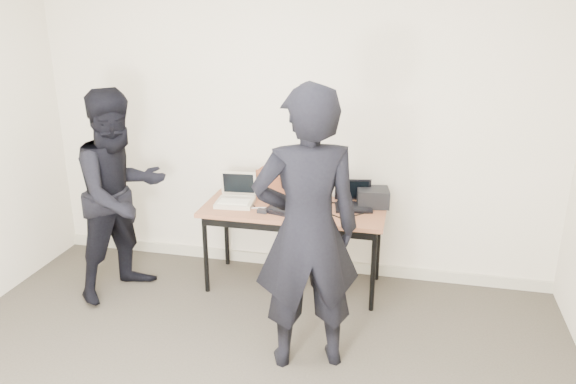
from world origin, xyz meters
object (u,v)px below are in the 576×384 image
(laptop_beige, at_px, (236,198))
(person_observer, at_px, (121,194))
(leather_satchel, at_px, (279,183))
(equipment_box, at_px, (373,197))
(desk, at_px, (294,214))
(laptop_right, at_px, (353,201))
(laptop_center, at_px, (295,201))
(person_typist, at_px, (307,232))

(laptop_beige, distance_m, person_observer, 0.93)
(leather_satchel, distance_m, equipment_box, 0.81)
(leather_satchel, height_order, equipment_box, leather_satchel)
(desk, xyz_separation_m, laptop_right, (0.47, 0.13, 0.11))
(leather_satchel, relative_size, equipment_box, 1.47)
(leather_satchel, distance_m, person_observer, 1.31)
(desk, bearing_deg, laptop_beige, -179.70)
(desk, xyz_separation_m, leather_satchel, (-0.18, 0.23, 0.19))
(laptop_center, bearing_deg, leather_satchel, 144.01)
(desk, bearing_deg, laptop_right, 15.79)
(laptop_center, height_order, person_typist, person_typist)
(laptop_center, distance_m, leather_satchel, 0.32)
(person_typist, bearing_deg, equipment_box, -124.95)
(laptop_beige, distance_m, laptop_center, 0.51)
(laptop_center, xyz_separation_m, person_typist, (0.29, -0.98, 0.17))
(person_typist, bearing_deg, desk, -92.67)
(laptop_right, relative_size, person_observer, 0.20)
(desk, distance_m, person_observer, 1.41)
(laptop_center, distance_m, person_typist, 1.04)
(laptop_beige, relative_size, person_typist, 0.17)
(laptop_beige, height_order, laptop_center, laptop_center)
(desk, relative_size, laptop_beige, 4.56)
(laptop_beige, xyz_separation_m, leather_satchel, (0.31, 0.23, 0.08))
(laptop_center, distance_m, laptop_right, 0.49)
(laptop_right, xyz_separation_m, person_typist, (-0.17, -1.13, 0.18))
(laptop_beige, bearing_deg, leather_satchel, 31.73)
(laptop_beige, xyz_separation_m, person_observer, (-0.85, -0.36, 0.09))
(desk, height_order, person_typist, person_typist)
(desk, xyz_separation_m, equipment_box, (0.63, 0.19, 0.13))
(equipment_box, relative_size, person_typist, 0.13)
(laptop_center, bearing_deg, laptop_right, 33.66)
(desk, xyz_separation_m, person_observer, (-1.35, -0.36, 0.20))
(person_typist, distance_m, person_observer, 1.77)
(desk, distance_m, equipment_box, 0.67)
(laptop_right, bearing_deg, person_observer, -175.25)
(desk, height_order, leather_satchel, leather_satchel)
(equipment_box, distance_m, person_typist, 1.24)
(laptop_center, xyz_separation_m, person_observer, (-1.36, -0.35, 0.07))
(laptop_center, bearing_deg, person_observer, -149.93)
(laptop_right, distance_m, person_observer, 1.89)
(leather_satchel, relative_size, person_observer, 0.22)
(laptop_right, height_order, person_typist, person_typist)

